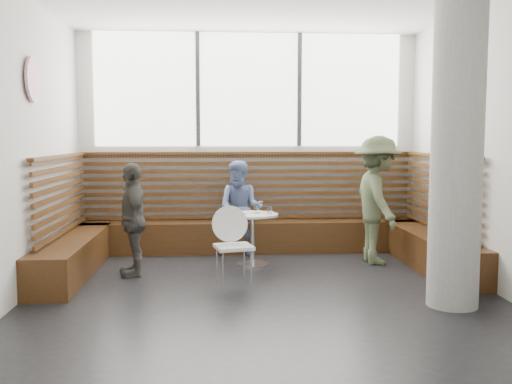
{
  "coord_description": "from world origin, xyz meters",
  "views": [
    {
      "loc": [
        -0.5,
        -6.01,
        1.68
      ],
      "look_at": [
        0.0,
        1.0,
        1.0
      ],
      "focal_mm": 40.0,
      "sensor_mm": 36.0,
      "label": 1
    }
  ],
  "objects": [
    {
      "name": "plate_near",
      "position": [
        -0.12,
        1.43,
        0.69
      ],
      "size": [
        0.2,
        0.2,
        0.01
      ],
      "primitive_type": "cylinder",
      "color": "white",
      "rests_on": "cafe_table"
    },
    {
      "name": "cafe_table",
      "position": [
        -0.02,
        1.36,
        0.49
      ],
      "size": [
        0.66,
        0.66,
        0.68
      ],
      "color": "silver",
      "rests_on": "ground"
    },
    {
      "name": "plate_far",
      "position": [
        0.03,
        1.51,
        0.69
      ],
      "size": [
        0.2,
        0.2,
        0.01
      ],
      "primitive_type": "cylinder",
      "color": "white",
      "rests_on": "cafe_table"
    },
    {
      "name": "child_left",
      "position": [
        -1.5,
        0.91,
        0.68
      ],
      "size": [
        0.51,
        0.86,
        1.37
      ],
      "primitive_type": "imported",
      "rotation": [
        0.0,
        0.0,
        -1.34
      ],
      "color": "#43413C",
      "rests_on": "ground"
    },
    {
      "name": "room",
      "position": [
        0.0,
        0.0,
        1.6
      ],
      "size": [
        5.0,
        5.0,
        3.2
      ],
      "color": "silver",
      "rests_on": "ground"
    },
    {
      "name": "glass_mid",
      "position": [
        0.03,
        1.33,
        0.74
      ],
      "size": [
        0.07,
        0.07,
        0.11
      ],
      "primitive_type": "cylinder",
      "color": "white",
      "rests_on": "cafe_table"
    },
    {
      "name": "glass_right",
      "position": [
        0.21,
        1.35,
        0.73
      ],
      "size": [
        0.07,
        0.07,
        0.1
      ],
      "primitive_type": "cylinder",
      "color": "white",
      "rests_on": "cafe_table"
    },
    {
      "name": "menu_card",
      "position": [
        0.0,
        1.22,
        0.68
      ],
      "size": [
        0.24,
        0.21,
        0.0
      ],
      "primitive_type": "cube",
      "rotation": [
        0.0,
        0.0,
        -0.4
      ],
      "color": "#A5C64C",
      "rests_on": "cafe_table"
    },
    {
      "name": "glass_left",
      "position": [
        -0.23,
        1.3,
        0.73
      ],
      "size": [
        0.07,
        0.07,
        0.1
      ],
      "primitive_type": "cylinder",
      "color": "white",
      "rests_on": "cafe_table"
    },
    {
      "name": "concrete_column",
      "position": [
        1.85,
        -0.6,
        1.6
      ],
      "size": [
        0.5,
        0.5,
        3.2
      ],
      "primitive_type": "cylinder",
      "color": "gray",
      "rests_on": "ground"
    },
    {
      "name": "booth",
      "position": [
        0.0,
        1.77,
        0.41
      ],
      "size": [
        5.0,
        2.5,
        1.44
      ],
      "color": "#39210E",
      "rests_on": "ground"
    },
    {
      "name": "cafe_chair",
      "position": [
        -0.3,
        0.44,
        0.52
      ],
      "size": [
        0.42,
        0.42,
        0.89
      ],
      "rotation": [
        0.0,
        0.0,
        0.22
      ],
      "color": "white",
      "rests_on": "ground"
    },
    {
      "name": "wall_art",
      "position": [
        -2.46,
        0.4,
        2.3
      ],
      "size": [
        0.03,
        0.5,
        0.5
      ],
      "primitive_type": "cylinder",
      "rotation": [
        0.0,
        1.57,
        0.0
      ],
      "color": "white",
      "rests_on": "room"
    },
    {
      "name": "adult_man",
      "position": [
        1.64,
        1.36,
        0.85
      ],
      "size": [
        0.66,
        1.12,
        1.7
      ],
      "primitive_type": "imported",
      "rotation": [
        0.0,
        0.0,
        1.6
      ],
      "color": "#4D573A",
      "rests_on": "ground"
    },
    {
      "name": "child_back",
      "position": [
        -0.15,
        1.94,
        0.67
      ],
      "size": [
        0.76,
        0.66,
        1.35
      ],
      "primitive_type": "imported",
      "rotation": [
        0.0,
        0.0,
        -0.26
      ],
      "color": "#6275AA",
      "rests_on": "ground"
    }
  ]
}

